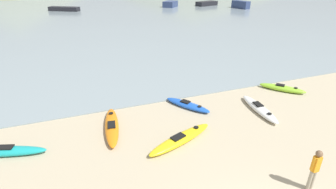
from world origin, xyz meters
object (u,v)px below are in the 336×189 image
kayak_on_sand_2 (282,88)px  kayak_on_sand_5 (112,126)px  kayak_on_sand_4 (187,105)px  moored_boat_1 (170,4)px  person_near_foreground (315,168)px  moored_boat_2 (64,9)px  moored_boat_0 (207,3)px  kayak_on_sand_0 (259,108)px  kayak_on_sand_1 (1,151)px  moored_boat_3 (241,5)px  kayak_on_sand_3 (181,139)px

kayak_on_sand_2 → kayak_on_sand_5: size_ratio=0.70×
kayak_on_sand_4 → moored_boat_1: 42.65m
person_near_foreground → moored_boat_2: bearing=98.6°
kayak_on_sand_4 → person_near_foreground: 7.07m
kayak_on_sand_5 → moored_boat_2: size_ratio=0.63×
kayak_on_sand_2 → moored_boat_0: 42.73m
kayak_on_sand_0 → kayak_on_sand_2: bearing=29.0°
kayak_on_sand_0 → kayak_on_sand_2: size_ratio=1.33×
kayak_on_sand_4 → kayak_on_sand_5: size_ratio=0.76×
kayak_on_sand_1 → kayak_on_sand_2: (15.16, 1.06, -0.00)m
kayak_on_sand_4 → moored_boat_1: (14.28, 40.19, 0.47)m
kayak_on_sand_5 → moored_boat_1: (18.51, 40.95, 0.44)m
moored_boat_1 → kayak_on_sand_4: bearing=-109.6°
kayak_on_sand_1 → kayak_on_sand_0: bearing=-2.9°
kayak_on_sand_2 → person_near_foreground: bearing=-125.9°
kayak_on_sand_5 → moored_boat_3: (30.58, 34.29, 0.58)m
person_near_foreground → moored_boat_2: size_ratio=0.29×
kayak_on_sand_5 → moored_boat_1: 44.94m
kayak_on_sand_5 → moored_boat_3: 45.95m
kayak_on_sand_3 → moored_boat_2: moored_boat_2 is taller
moored_boat_0 → moored_boat_1: (-7.92, 0.53, 0.13)m
kayak_on_sand_2 → moored_boat_0: moored_boat_0 is taller
kayak_on_sand_3 → moored_boat_0: moored_boat_0 is taller
kayak_on_sand_0 → moored_boat_1: (10.88, 41.91, 0.45)m
kayak_on_sand_1 → moored_boat_2: size_ratio=0.65×
kayak_on_sand_0 → kayak_on_sand_5: size_ratio=0.93×
kayak_on_sand_0 → kayak_on_sand_5: bearing=172.8°
kayak_on_sand_0 → kayak_on_sand_5: (-7.63, 0.97, 0.01)m
kayak_on_sand_0 → kayak_on_sand_1: kayak_on_sand_1 is taller
kayak_on_sand_2 → moored_boat_3: (19.93, 33.58, 0.57)m
moored_boat_0 → moored_boat_2: size_ratio=0.89×
kayak_on_sand_3 → kayak_on_sand_1: bearing=166.6°
moored_boat_3 → kayak_on_sand_5: bearing=-131.7°
kayak_on_sand_2 → kayak_on_sand_4: kayak_on_sand_2 is taller
moored_boat_0 → moored_boat_1: moored_boat_1 is taller
kayak_on_sand_4 → moored_boat_2: 41.97m
person_near_foreground → kayak_on_sand_3: bearing=127.0°
kayak_on_sand_0 → person_near_foreground: person_near_foreground is taller
kayak_on_sand_1 → moored_boat_2: bearing=86.1°
kayak_on_sand_1 → moored_boat_2: 42.77m
kayak_on_sand_2 → kayak_on_sand_3: size_ratio=0.69×
kayak_on_sand_5 → moored_boat_0: (26.43, 40.42, 0.31)m
moored_boat_0 → moored_boat_1: 7.94m
kayak_on_sand_3 → kayak_on_sand_2: bearing=19.1°
kayak_on_sand_5 → person_near_foreground: bearing=-46.9°
moored_boat_0 → moored_boat_2: moored_boat_0 is taller
moored_boat_1 → moored_boat_2: moored_boat_1 is taller
moored_boat_1 → person_near_foreground: bearing=-105.2°
moored_boat_1 → moored_boat_3: size_ratio=1.00×
kayak_on_sand_1 → person_near_foreground: 11.75m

